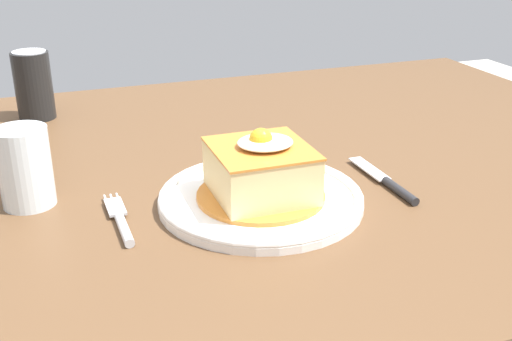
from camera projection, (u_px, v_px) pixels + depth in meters
dining_table at (228, 215)px, 0.99m from camera, size 1.48×0.98×0.72m
main_plate at (261, 198)px, 0.82m from camera, size 0.27×0.27×0.02m
sandwich_meal at (261, 172)px, 0.81m from camera, size 0.17×0.17×0.10m
fork at (121, 222)px, 0.77m from camera, size 0.02×0.14×0.01m
knife at (391, 184)px, 0.87m from camera, size 0.02×0.17×0.01m
soda_can at (33, 85)px, 1.13m from camera, size 0.07×0.07×0.12m
drinking_glass at (26, 172)px, 0.81m from camera, size 0.07×0.07×0.10m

